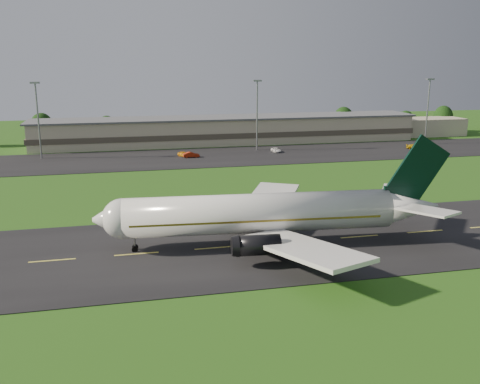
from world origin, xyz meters
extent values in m
plane|color=#204912|center=(0.00, 0.00, 0.00)|extent=(360.00, 360.00, 0.00)
cube|color=black|center=(0.00, 0.00, 0.05)|extent=(220.00, 30.00, 0.10)
cube|color=black|center=(0.00, 72.00, 0.05)|extent=(260.00, 30.00, 0.10)
cylinder|color=white|center=(-15.69, 0.00, 4.80)|extent=(38.33, 8.69, 5.60)
sphere|color=white|center=(-34.63, 1.56, 4.80)|extent=(5.60, 5.60, 5.60)
cone|color=white|center=(-36.62, 1.72, 4.80)|extent=(4.43, 5.69, 5.38)
cone|color=white|center=(6.73, -1.84, 4.80)|extent=(9.42, 6.21, 5.49)
cube|color=olive|center=(-16.19, 0.04, 4.45)|extent=(35.34, 8.49, 0.28)
cube|color=black|center=(-35.22, 1.61, 5.35)|extent=(2.24, 3.15, 0.65)
cube|color=white|center=(-13.10, -11.25, 3.30)|extent=(12.88, 20.22, 2.20)
cube|color=white|center=(-11.30, 10.68, 3.30)|extent=(15.25, 20.01, 2.20)
cube|color=white|center=(6.32, -6.83, 5.70)|extent=(7.04, 9.39, 0.91)
cube|color=white|center=(7.14, 3.14, 5.70)|extent=(7.96, 9.32, 0.91)
cube|color=black|center=(5.24, -1.72, 6.60)|extent=(5.03, 0.96, 3.00)
cube|color=black|center=(7.73, -1.92, 10.30)|extent=(9.44, 1.22, 10.55)
cylinder|color=black|center=(-17.84, -7.85, 2.90)|extent=(5.80, 3.15, 2.70)
cylinder|color=black|center=(-16.53, 8.10, 2.90)|extent=(5.80, 3.15, 2.70)
cube|color=tan|center=(0.00, 96.00, 4.00)|extent=(120.00, 15.00, 8.00)
cube|color=#4C4438|center=(0.00, 96.00, 3.20)|extent=(121.00, 15.40, 1.60)
cube|color=#595B60|center=(0.00, 96.00, 8.15)|extent=(122.00, 16.00, 0.50)
cube|color=tan|center=(70.00, 98.00, 3.00)|extent=(28.00, 11.00, 6.00)
cylinder|color=gray|center=(-55.00, 80.00, 10.00)|extent=(0.44, 0.44, 20.00)
cube|color=gray|center=(-55.00, 80.00, 20.10)|extent=(2.40, 1.20, 0.50)
cylinder|color=gray|center=(5.00, 80.00, 10.00)|extent=(0.44, 0.44, 20.00)
cube|color=gray|center=(5.00, 80.00, 20.10)|extent=(2.40, 1.20, 0.50)
cylinder|color=gray|center=(60.00, 80.00, 10.00)|extent=(0.44, 0.44, 20.00)
cube|color=gray|center=(60.00, 80.00, 20.10)|extent=(2.40, 1.20, 0.50)
cylinder|color=black|center=(-57.69, 106.51, 1.55)|extent=(0.56, 0.56, 3.10)
ellipsoid|color=black|center=(-57.69, 106.51, 5.33)|extent=(7.23, 7.23, 9.03)
cylinder|color=black|center=(-37.85, 104.79, 1.37)|extent=(0.56, 0.56, 2.74)
ellipsoid|color=black|center=(-37.85, 104.79, 4.71)|extent=(6.39, 6.39, 7.98)
cylinder|color=black|center=(43.08, 105.17, 1.56)|extent=(0.56, 0.56, 3.12)
ellipsoid|color=black|center=(43.08, 105.17, 5.38)|extent=(7.28, 7.28, 9.10)
cylinder|color=black|center=(67.34, 105.19, 1.27)|extent=(0.56, 0.56, 2.54)
ellipsoid|color=black|center=(67.34, 105.19, 4.38)|extent=(5.93, 5.93, 7.41)
cylinder|color=black|center=(82.48, 105.19, 1.51)|extent=(0.56, 0.56, 3.02)
ellipsoid|color=black|center=(82.48, 105.19, 5.20)|extent=(7.04, 7.04, 8.80)
imported|color=orange|center=(-17.34, 73.91, 0.79)|extent=(3.35, 4.36, 1.38)
imported|color=maroon|center=(-15.47, 72.16, 0.83)|extent=(4.48, 1.67, 1.46)
imported|color=white|center=(9.55, 75.38, 0.70)|extent=(2.22, 4.42, 1.20)
imported|color=#C3940B|center=(51.15, 71.37, 0.76)|extent=(4.84, 4.07, 1.33)
camera|label=1|loc=(-34.60, -70.36, 25.98)|focal=40.00mm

